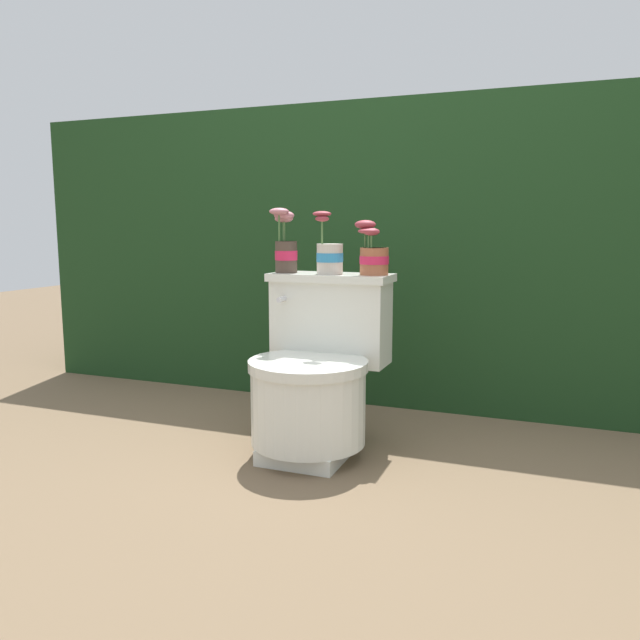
{
  "coord_description": "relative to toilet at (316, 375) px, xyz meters",
  "views": [
    {
      "loc": [
        0.74,
        -2.04,
        0.84
      ],
      "look_at": [
        -0.1,
        0.11,
        0.49
      ],
      "focal_mm": 35.0,
      "sensor_mm": 36.0,
      "label": 1
    }
  ],
  "objects": [
    {
      "name": "potted_plant_middle",
      "position": [
        0.17,
        0.15,
        0.44
      ],
      "size": [
        0.13,
        0.11,
        0.21
      ],
      "color": "#9E5638",
      "rests_on": "toilet"
    },
    {
      "name": "ground_plane",
      "position": [
        0.1,
        -0.07,
        -0.29
      ],
      "size": [
        12.0,
        12.0,
        0.0
      ],
      "primitive_type": "plane",
      "color": "brown"
    },
    {
      "name": "potted_plant_midleft",
      "position": [
        0.0,
        0.14,
        0.44
      ],
      "size": [
        0.11,
        0.11,
        0.24
      ],
      "color": "beige",
      "rests_on": "toilet"
    },
    {
      "name": "potted_plant_left",
      "position": [
        -0.19,
        0.14,
        0.48
      ],
      "size": [
        0.1,
        0.1,
        0.25
      ],
      "color": "#47382D",
      "rests_on": "toilet"
    },
    {
      "name": "hedge_backdrop",
      "position": [
        0.1,
        0.95,
        0.41
      ],
      "size": [
        3.83,
        0.6,
        1.4
      ],
      "color": "#193819",
      "rests_on": "ground"
    },
    {
      "name": "toilet",
      "position": [
        0.0,
        0.0,
        0.0
      ],
      "size": [
        0.47,
        0.56,
        0.66
      ],
      "color": "silver",
      "rests_on": "ground"
    }
  ]
}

